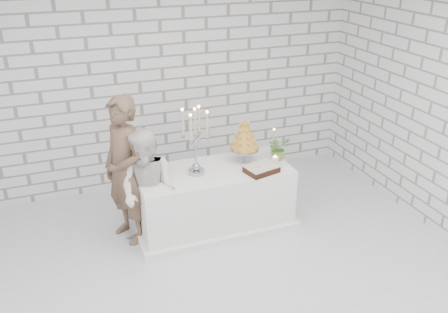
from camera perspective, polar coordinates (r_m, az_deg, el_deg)
ground at (r=4.90m, az=-2.82°, el=-16.23°), size 6.00×5.00×0.01m
wall_back at (r=6.37m, az=-10.12°, el=8.83°), size 6.00×0.01×3.00m
cake_table at (r=5.72m, az=-1.21°, el=-4.97°), size 1.80×0.80×0.75m
groom at (r=5.37m, az=-11.84°, el=-1.73°), size 0.64×0.75×1.73m
bride at (r=5.27m, az=-9.05°, el=-4.06°), size 0.86×0.85×1.40m
candelabra at (r=5.29m, az=-3.45°, el=1.79°), size 0.37×0.37×0.80m
croquembouche at (r=5.64m, az=2.47°, el=1.93°), size 0.42×0.42×0.55m
chocolate_cake at (r=5.48m, az=4.54°, el=-1.51°), size 0.41×0.34×0.08m
pillar_candle at (r=5.63m, az=6.16°, el=-0.61°), size 0.09×0.09×0.12m
extra_taper at (r=5.92m, az=5.98°, el=1.76°), size 0.07×0.07×0.32m
flowers at (r=5.78m, az=6.57°, el=1.05°), size 0.30×0.27×0.30m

